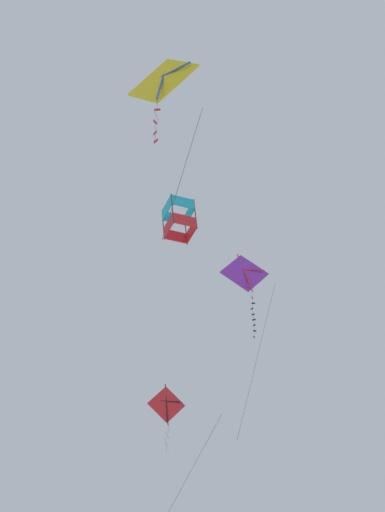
{
  "coord_description": "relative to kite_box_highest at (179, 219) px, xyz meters",
  "views": [
    {
      "loc": [
        -20.12,
        7.3,
        30.61
      ],
      "look_at": [
        2.78,
        -1.02,
        43.79
      ],
      "focal_mm": 47.78,
      "sensor_mm": 36.0,
      "label": 1
    }
  ],
  "objects": [
    {
      "name": "kite_diamond_near_right",
      "position": [
        0.31,
        0.35,
        -8.67
      ],
      "size": [
        2.75,
        3.72,
        8.7
      ],
      "rotation": [
        0.21,
        0.0,
        1.65
      ],
      "color": "red"
    },
    {
      "name": "kite_diamond_mid_left",
      "position": [
        -10.86,
        4.21,
        -2.46
      ],
      "size": [
        2.67,
        1.81,
        7.63
      ],
      "rotation": [
        0.43,
        0.0,
        1.03
      ],
      "color": "yellow"
    },
    {
      "name": "kite_box_highest",
      "position": [
        0.0,
        0.0,
        0.0
      ],
      "size": [
        1.6,
        1.27,
        2.02
      ],
      "rotation": [
        0.21,
        0.0,
        1.64
      ],
      "color": "#1EB2C6"
    },
    {
      "name": "kite_diamond_upper_right",
      "position": [
        1.6,
        -3.91,
        -1.36
      ],
      "size": [
        2.47,
        2.43,
        9.72
      ],
      "rotation": [
        0.44,
        0.0,
        1.71
      ],
      "color": "purple"
    }
  ]
}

